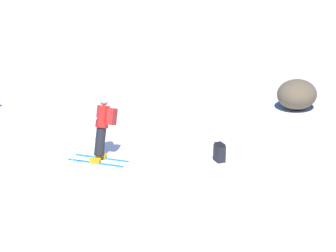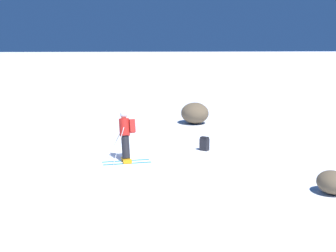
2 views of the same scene
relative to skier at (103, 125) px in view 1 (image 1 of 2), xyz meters
The scene contains 4 objects.
ground_plane 1.42m from the skier, behind, with size 300.00×300.00×0.00m, color white.
skier is the anchor object (origin of this frame).
spare_backpack 3.14m from the skier, 112.36° to the left, with size 0.36×0.37×0.50m.
exposed_boulder_0 7.53m from the skier, 154.15° to the left, with size 1.55×1.32×1.01m, color brown.
Camera 1 is at (12.57, 8.06, 5.60)m, focal length 60.00 mm.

